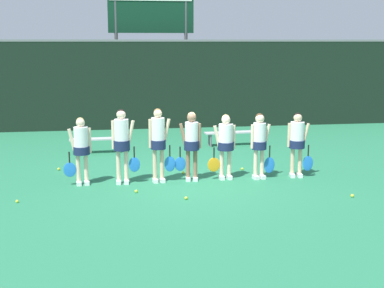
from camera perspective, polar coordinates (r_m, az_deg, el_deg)
ground_plane at (r=13.13m, az=-0.03°, el=-3.87°), size 140.00×140.00×0.00m
fence_windscreen at (r=20.69m, az=-3.39°, el=6.38°), size 60.00×0.08×3.41m
scoreboard at (r=22.13m, az=-4.38°, el=12.70°), size 3.45×0.15×5.25m
bench_courtside at (r=16.44m, az=-10.17°, el=0.37°), size 1.62×0.43×0.46m
bench_far at (r=17.43m, az=4.33°, el=1.11°), size 1.85×0.47×0.45m
player_0 at (r=12.78m, az=-11.76°, el=-0.16°), size 0.66×0.38×1.61m
player_1 at (r=12.70m, az=-7.49°, el=0.47°), size 0.66×0.39×1.79m
player_2 at (r=12.76m, az=-3.61°, el=0.53°), size 0.64×0.36×1.78m
player_3 at (r=12.89m, az=-0.07°, el=0.41°), size 0.65×0.37×1.68m
player_4 at (r=13.06m, az=3.58°, el=0.31°), size 0.69×0.40×1.60m
player_5 at (r=13.18m, az=7.22°, el=0.37°), size 0.63×0.36×1.63m
player_6 at (r=13.49m, az=11.16°, el=0.50°), size 0.66×0.39×1.62m
tennis_ball_0 at (r=12.11m, az=-5.97°, el=-5.04°), size 0.07×0.07×0.07m
tennis_ball_1 at (r=14.23m, az=-1.64°, el=-2.56°), size 0.07×0.07×0.07m
tennis_ball_2 at (r=11.53m, az=-0.64°, el=-5.79°), size 0.07×0.07×0.07m
tennis_ball_3 at (r=14.36m, az=-12.28°, el=-2.68°), size 0.07×0.07×0.07m
tennis_ball_4 at (r=14.52m, az=-14.04°, el=-2.61°), size 0.07×0.07×0.07m
tennis_ball_5 at (r=13.71m, az=-0.92°, el=-3.07°), size 0.07×0.07×0.07m
tennis_ball_6 at (r=12.21m, az=16.72°, el=-5.30°), size 0.07×0.07×0.07m
tennis_ball_7 at (r=14.16m, az=5.38°, el=-2.67°), size 0.07×0.07×0.07m
tennis_ball_8 at (r=11.90m, az=-18.16°, el=-5.83°), size 0.07×0.07×0.07m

